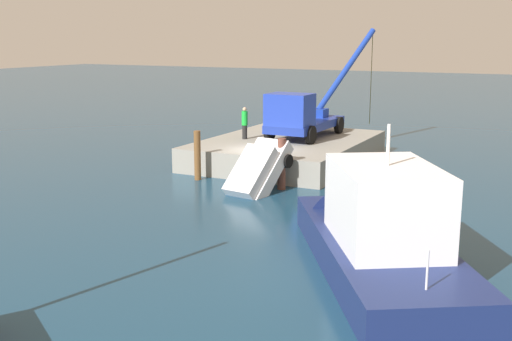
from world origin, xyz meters
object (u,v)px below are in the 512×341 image
object	(u,v)px
crane_truck	(302,115)
salvaged_car	(253,180)
dock_worker	(245,123)
moored_yacht	(366,236)

from	to	relation	value
crane_truck	salvaged_car	world-z (taller)	crane_truck
dock_worker	salvaged_car	world-z (taller)	dock_worker
salvaged_car	moored_yacht	size ratio (longest dim) A/B	0.35
crane_truck	salvaged_car	distance (m)	8.40
crane_truck	moored_yacht	world-z (taller)	crane_truck
salvaged_car	dock_worker	bearing A→B (deg)	-149.48
salvaged_car	moored_yacht	bearing A→B (deg)	51.19
salvaged_car	moored_yacht	xyz separation A→B (m)	(5.64, 7.02, -0.02)
crane_truck	moored_yacht	size ratio (longest dim) A/B	0.88
dock_worker	moored_yacht	xyz separation A→B (m)	(12.09, 10.82, -1.63)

